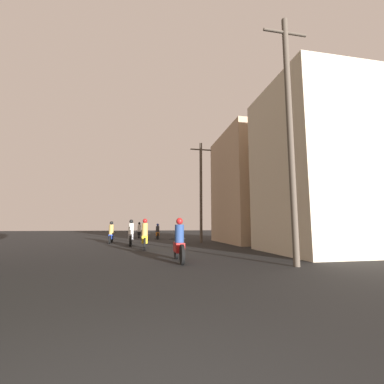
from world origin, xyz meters
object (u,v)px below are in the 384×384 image
at_px(motorcycle_red, 179,244).
at_px(motorcycle_orange, 158,233).
at_px(utility_pole_far, 201,190).
at_px(building_right_far, 261,188).
at_px(motorcycle_silver, 131,235).
at_px(building_right_near, 319,168).
at_px(utility_pole_near, 290,130).
at_px(motorcycle_blue, 111,234).
at_px(motorcycle_black, 139,232).
at_px(motorcycle_yellow, 145,237).

xyz_separation_m(motorcycle_red, motorcycle_orange, (0.14, 14.95, -0.04)).
relative_size(motorcycle_red, utility_pole_far, 0.28).
bearing_deg(building_right_far, motorcycle_silver, -172.72).
bearing_deg(building_right_near, motorcycle_red, -167.93).
xyz_separation_m(motorcycle_orange, utility_pole_near, (3.28, -16.70, 3.81)).
bearing_deg(motorcycle_silver, motorcycle_blue, 121.75).
distance_m(building_right_near, utility_pole_near, 4.79).
xyz_separation_m(motorcycle_orange, motorcycle_black, (-1.69, 2.25, 0.06)).
height_order(motorcycle_black, utility_pole_near, utility_pole_near).
bearing_deg(utility_pole_near, motorcycle_black, 104.69).
xyz_separation_m(motorcycle_silver, building_right_near, (8.89, -6.04, 3.32)).
relative_size(motorcycle_silver, utility_pole_near, 0.23).
height_order(motorcycle_orange, building_right_near, building_right_near).
height_order(utility_pole_near, utility_pole_far, utility_pole_near).
distance_m(motorcycle_silver, motorcycle_orange, 7.71).
bearing_deg(building_right_far, motorcycle_yellow, -156.44).
height_order(motorcycle_orange, utility_pole_far, utility_pole_far).
relative_size(motorcycle_red, motorcycle_silver, 1.09).
distance_m(building_right_near, building_right_far, 7.27).
distance_m(motorcycle_yellow, utility_pole_far, 6.76).
relative_size(motorcycle_silver, motorcycle_orange, 0.97).
relative_size(motorcycle_yellow, building_right_far, 0.26).
height_order(motorcycle_yellow, building_right_near, building_right_near).
relative_size(motorcycle_blue, utility_pole_near, 0.23).
bearing_deg(motorcycle_blue, motorcycle_yellow, -66.55).
bearing_deg(building_right_near, utility_pole_far, 117.11).
bearing_deg(motorcycle_yellow, motorcycle_silver, 108.71).
xyz_separation_m(motorcycle_yellow, utility_pole_far, (4.09, 4.29, 3.24)).
distance_m(motorcycle_blue, motorcycle_orange, 5.96).
height_order(motorcycle_yellow, utility_pole_near, utility_pole_near).
relative_size(motorcycle_blue, utility_pole_far, 0.26).
height_order(motorcycle_black, building_right_far, building_right_far).
distance_m(building_right_far, utility_pole_far, 4.56).
height_order(motorcycle_yellow, building_right_far, building_right_far).
relative_size(motorcycle_blue, building_right_near, 0.25).
distance_m(motorcycle_silver, utility_pole_far, 6.14).
bearing_deg(motorcycle_silver, motorcycle_black, 90.26).
bearing_deg(building_right_near, utility_pole_near, -137.37).
height_order(building_right_near, building_right_far, building_right_far).
bearing_deg(motorcycle_black, utility_pole_near, -68.84).
bearing_deg(building_right_far, motorcycle_red, -130.56).
distance_m(motorcycle_yellow, building_right_near, 9.40).
relative_size(motorcycle_yellow, motorcycle_silver, 1.08).
relative_size(motorcycle_red, motorcycle_black, 1.14).
bearing_deg(motorcycle_red, motorcycle_black, 95.36).
distance_m(motorcycle_orange, motorcycle_black, 2.81).
bearing_deg(utility_pole_far, motorcycle_orange, 116.33).
height_order(motorcycle_yellow, utility_pole_far, utility_pole_far).
xyz_separation_m(motorcycle_yellow, motorcycle_black, (-0.40, 12.22, -0.02)).
xyz_separation_m(motorcycle_yellow, motorcycle_orange, (1.28, 9.98, -0.08)).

